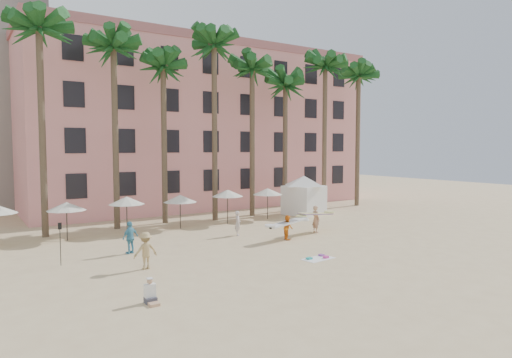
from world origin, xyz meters
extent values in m
plane|color=#D1B789|center=(0.00, 0.00, 0.00)|extent=(120.00, 120.00, 0.00)
cube|color=pink|center=(7.00, 26.00, 8.00)|extent=(35.00, 14.00, 16.00)
cylinder|color=brown|center=(-10.00, 14.50, 7.00)|extent=(0.44, 0.44, 14.00)
cylinder|color=brown|center=(-5.00, 15.00, 6.75)|extent=(0.44, 0.44, 13.50)
cylinder|color=brown|center=(-1.00, 15.50, 6.25)|extent=(0.44, 0.44, 12.50)
cylinder|color=brown|center=(3.00, 14.50, 7.25)|extent=(0.44, 0.44, 14.50)
cylinder|color=brown|center=(7.00, 15.00, 6.50)|extent=(0.44, 0.44, 13.00)
cylinder|color=brown|center=(11.00, 15.50, 6.00)|extent=(0.44, 0.44, 12.00)
cylinder|color=brown|center=(15.00, 14.50, 7.00)|extent=(0.44, 0.44, 14.00)
cylinder|color=brown|center=(20.00, 15.00, 6.75)|extent=(0.44, 0.44, 13.50)
cylinder|color=#332B23|center=(-9.00, 12.40, 1.20)|extent=(0.07, 0.07, 2.40)
cone|color=silver|center=(-9.00, 12.40, 2.25)|extent=(2.50, 2.50, 0.55)
cylinder|color=#332B23|center=(-5.00, 12.60, 1.25)|extent=(0.07, 0.07, 2.50)
cone|color=silver|center=(-5.00, 12.60, 2.35)|extent=(2.50, 2.50, 0.55)
cylinder|color=#332B23|center=(-1.00, 12.50, 1.20)|extent=(0.07, 0.07, 2.40)
cone|color=silver|center=(-1.00, 12.50, 2.25)|extent=(2.50, 2.50, 0.55)
cylinder|color=#332B23|center=(3.00, 12.40, 1.30)|extent=(0.07, 0.07, 2.60)
cone|color=silver|center=(3.00, 12.40, 2.45)|extent=(2.50, 2.50, 0.55)
cylinder|color=#332B23|center=(7.00, 12.60, 1.25)|extent=(0.07, 0.07, 2.50)
cone|color=silver|center=(7.00, 12.60, 2.35)|extent=(2.50, 2.50, 0.55)
cube|color=white|center=(11.35, 13.10, 1.30)|extent=(3.59, 3.59, 2.60)
cone|color=white|center=(11.35, 13.10, 3.05)|extent=(5.38, 5.38, 0.90)
cube|color=white|center=(1.48, -0.28, 0.01)|extent=(1.90, 1.20, 0.02)
cube|color=teal|center=(0.96, -0.13, 0.07)|extent=(0.33, 0.28, 0.10)
cube|color=#D63B99|center=(1.90, -0.43, 0.08)|extent=(0.30, 0.25, 0.12)
cube|color=#7F3E94|center=(2.04, 0.09, 0.06)|extent=(0.29, 0.33, 0.08)
imported|color=tan|center=(6.42, 5.71, 0.96)|extent=(0.49, 0.72, 1.93)
cube|color=#F1E996|center=(6.42, 5.71, 1.35)|extent=(3.12, 1.21, 0.36)
imported|color=orange|center=(3.23, 4.80, 0.81)|extent=(0.80, 0.92, 1.62)
cube|color=white|center=(3.23, 4.80, 1.13)|extent=(3.35, 1.37, 0.33)
imported|color=#52A3C1|center=(-6.69, 6.58, 0.93)|extent=(1.18, 0.85, 1.86)
imported|color=beige|center=(1.20, 7.81, 0.85)|extent=(0.66, 0.74, 1.70)
imported|color=tan|center=(-7.11, 2.89, 0.93)|extent=(1.23, 0.74, 1.87)
imported|color=olive|center=(11.26, 11.97, 0.89)|extent=(1.07, 1.09, 1.77)
cylinder|color=black|center=(-10.54, 5.91, 1.05)|extent=(0.04, 0.04, 2.10)
cube|color=black|center=(-10.54, 5.91, 2.05)|extent=(0.18, 0.03, 0.35)
cube|color=#3F3F4C|center=(-8.68, -2.07, 0.12)|extent=(0.43, 0.40, 0.23)
cube|color=tan|center=(-8.68, -2.41, 0.06)|extent=(0.39, 0.43, 0.12)
cube|color=white|center=(-8.68, -2.02, 0.48)|extent=(0.42, 0.25, 0.53)
sphere|color=tan|center=(-8.68, -2.02, 0.87)|extent=(0.23, 0.23, 0.23)
camera|label=1|loc=(-14.75, -18.91, 6.08)|focal=32.00mm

